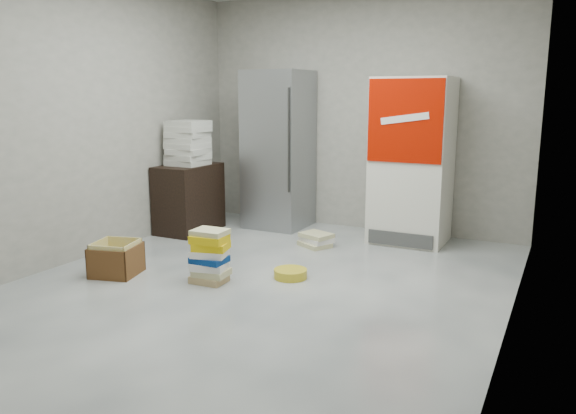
# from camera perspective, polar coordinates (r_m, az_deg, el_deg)

# --- Properties ---
(ground) EXTENTS (5.00, 5.00, 0.00)m
(ground) POSITION_cam_1_polar(r_m,az_deg,el_deg) (4.84, -3.26, -8.18)
(ground) COLOR silver
(ground) RESTS_ON ground
(room_shell) EXTENTS (4.04, 5.04, 2.82)m
(room_shell) POSITION_cam_1_polar(r_m,az_deg,el_deg) (4.56, -3.52, 13.60)
(room_shell) COLOR #A49E94
(room_shell) RESTS_ON ground
(steel_fridge) EXTENTS (0.70, 0.72, 1.90)m
(steel_fridge) POSITION_cam_1_polar(r_m,az_deg,el_deg) (6.89, -0.95, 5.81)
(steel_fridge) COLOR #9A9CA1
(steel_fridge) RESTS_ON ground
(coke_cooler) EXTENTS (0.80, 0.73, 1.80)m
(coke_cooler) POSITION_cam_1_polar(r_m,az_deg,el_deg) (6.30, 12.47, 4.60)
(coke_cooler) COLOR silver
(coke_cooler) RESTS_ON ground
(wood_shelf) EXTENTS (0.50, 0.80, 0.80)m
(wood_shelf) POSITION_cam_1_polar(r_m,az_deg,el_deg) (6.80, -10.03, 0.88)
(wood_shelf) COLOR black
(wood_shelf) RESTS_ON ground
(supply_box_stack) EXTENTS (0.44, 0.44, 0.52)m
(supply_box_stack) POSITION_cam_1_polar(r_m,az_deg,el_deg) (6.70, -10.12, 6.42)
(supply_box_stack) COLOR beige
(supply_box_stack) RESTS_ON wood_shelf
(phonebook_stack_main) EXTENTS (0.35, 0.30, 0.47)m
(phonebook_stack_main) POSITION_cam_1_polar(r_m,az_deg,el_deg) (4.94, -7.93, -4.98)
(phonebook_stack_main) COLOR tan
(phonebook_stack_main) RESTS_ON ground
(phonebook_stack_side) EXTENTS (0.41, 0.40, 0.15)m
(phonebook_stack_side) POSITION_cam_1_polar(r_m,az_deg,el_deg) (6.09, 2.86, -3.33)
(phonebook_stack_side) COLOR #C1BB87
(phonebook_stack_side) RESTS_ON ground
(cardboard_box) EXTENTS (0.47, 0.47, 0.31)m
(cardboard_box) POSITION_cam_1_polar(r_m,az_deg,el_deg) (5.37, -17.04, -5.27)
(cardboard_box) COLOR gold
(cardboard_box) RESTS_ON ground
(bucket_lid) EXTENTS (0.37, 0.37, 0.08)m
(bucket_lid) POSITION_cam_1_polar(r_m,az_deg,el_deg) (5.07, 0.25, -6.77)
(bucket_lid) COLOR gold
(bucket_lid) RESTS_ON ground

